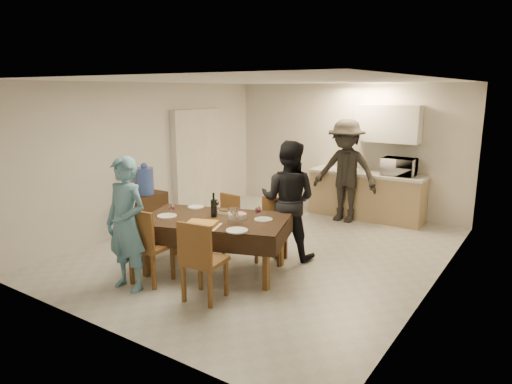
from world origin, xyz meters
TOP-DOWN VIEW (x-y plane):
  - floor at (0.00, 0.00)m, footprint 5.00×6.00m
  - ceiling at (0.00, 0.00)m, footprint 5.00×6.00m
  - wall_back at (0.00, 3.00)m, footprint 5.00×0.02m
  - wall_front at (0.00, -3.00)m, footprint 5.00×0.02m
  - wall_left at (-2.50, 0.00)m, footprint 0.02×6.00m
  - wall_right at (2.50, 0.00)m, footprint 0.02×6.00m
  - stub_partition at (-2.42, 1.20)m, footprint 0.15×1.40m
  - kitchen_base_cabinet at (0.60, 2.68)m, footprint 2.20×0.60m
  - kitchen_worktop at (0.60, 2.68)m, footprint 2.24×0.64m
  - upper_cabinet at (0.90, 2.82)m, footprint 1.20×0.34m
  - dining_table at (-0.15, -1.10)m, footprint 2.21×1.71m
  - chair_near_left at (-0.60, -1.95)m, footprint 0.50×0.50m
  - chair_near_right at (0.30, -1.94)m, footprint 0.51×0.51m
  - chair_far_left at (-0.60, -0.43)m, footprint 0.42×0.42m
  - chair_far_right at (0.30, -0.44)m, footprint 0.51×0.51m
  - console at (-2.28, -0.38)m, footprint 0.37×0.75m
  - water_jug at (-2.28, -0.38)m, footprint 0.31×0.31m
  - wine_bottle at (-0.20, -1.05)m, footprint 0.08×0.08m
  - water_pitcher at (0.20, -1.15)m, footprint 0.13×0.13m
  - savoury_tart at (-0.05, -1.48)m, footprint 0.53×0.47m
  - salad_bowl at (0.15, -0.92)m, footprint 0.18×0.18m
  - mushroom_dish at (-0.20, -0.82)m, footprint 0.19×0.19m
  - wine_glass_a at (-0.70, -1.35)m, footprint 0.08×0.08m
  - wine_glass_b at (0.40, -0.85)m, footprint 0.09×0.09m
  - wine_glass_c at (-0.35, -0.80)m, footprint 0.08×0.08m
  - plate_near_left at (-0.75, -1.40)m, footprint 0.27×0.27m
  - plate_near_right at (0.45, -1.40)m, footprint 0.27×0.27m
  - plate_far_left at (-0.75, -0.80)m, footprint 0.24×0.24m
  - plate_far_right at (0.45, -0.80)m, footprint 0.25×0.25m
  - microwave at (1.20, 2.68)m, footprint 0.59×0.40m
  - person_near at (-0.70, -2.15)m, footprint 0.64×0.43m
  - person_far at (0.40, -0.05)m, footprint 0.98×0.84m
  - person_kitchen at (0.33, 2.23)m, footprint 1.26×0.72m

SIDE VIEW (x-z plane):
  - floor at x=0.00m, z-range -0.01..0.01m
  - console at x=-2.28m, z-range 0.00..0.69m
  - kitchen_base_cabinet at x=0.60m, z-range 0.00..0.86m
  - chair_far_left at x=-0.60m, z-range 0.30..0.76m
  - chair_far_right at x=0.30m, z-range 0.32..0.81m
  - chair_near_right at x=0.30m, z-range 0.34..0.88m
  - chair_near_left at x=-0.60m, z-range 0.35..0.89m
  - dining_table at x=-0.15m, z-range 0.35..1.11m
  - plate_far_left at x=-0.75m, z-range 0.76..0.78m
  - plate_far_right at x=0.45m, z-range 0.76..0.78m
  - plate_near_left at x=-0.75m, z-range 0.76..0.78m
  - plate_near_right at x=0.45m, z-range 0.76..0.78m
  - mushroom_dish at x=-0.20m, z-range 0.76..0.80m
  - savoury_tart at x=-0.05m, z-range 0.76..0.82m
  - salad_bowl at x=0.15m, z-range 0.76..0.83m
  - person_near at x=-0.70m, z-range 0.00..1.69m
  - wine_glass_a at x=-0.70m, z-range 0.76..0.93m
  - wine_glass_c at x=-0.35m, z-range 0.76..0.94m
  - wine_glass_b at x=0.40m, z-range 0.76..0.96m
  - water_pitcher at x=0.20m, z-range 0.76..0.97m
  - person_far at x=0.40m, z-range 0.00..1.76m
  - kitchen_worktop at x=0.60m, z-range 0.86..0.91m
  - water_jug at x=-2.28m, z-range 0.69..1.16m
  - wine_bottle at x=-0.20m, z-range 0.76..1.10m
  - person_kitchen at x=0.33m, z-range 0.00..1.95m
  - stub_partition at x=-2.42m, z-range 0.00..2.10m
  - microwave at x=1.20m, z-range 0.91..1.24m
  - wall_back at x=0.00m, z-range 0.00..2.60m
  - wall_front at x=0.00m, z-range 0.00..2.60m
  - wall_left at x=-2.50m, z-range 0.00..2.60m
  - wall_right at x=2.50m, z-range 0.00..2.60m
  - upper_cabinet at x=0.90m, z-range 1.50..2.20m
  - ceiling at x=0.00m, z-range 2.59..2.61m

